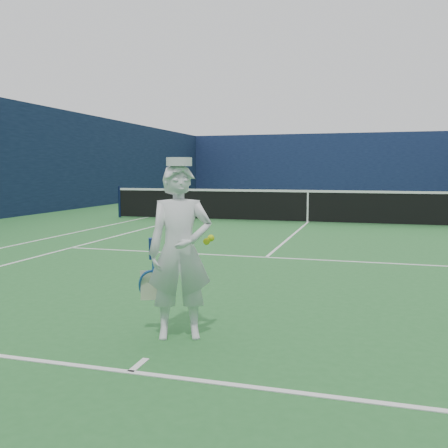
% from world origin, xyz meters
% --- Properties ---
extents(ground, '(80.00, 80.00, 0.00)m').
position_xyz_m(ground, '(0.00, 0.00, 0.00)').
color(ground, '#28692F').
rests_on(ground, ground).
extents(court_markings, '(11.03, 23.83, 0.01)m').
position_xyz_m(court_markings, '(0.00, 0.00, 0.00)').
color(court_markings, white).
rests_on(court_markings, ground).
extents(windscreen_fence, '(20.12, 36.12, 4.00)m').
position_xyz_m(windscreen_fence, '(0.00, 0.00, 2.00)').
color(windscreen_fence, '#101A3C').
rests_on(windscreen_fence, ground).
extents(tennis_net, '(12.88, 0.09, 1.07)m').
position_xyz_m(tennis_net, '(0.00, 0.00, 0.55)').
color(tennis_net, '#141E4C').
rests_on(tennis_net, ground).
extents(tennis_player, '(0.85, 0.60, 1.72)m').
position_xyz_m(tennis_player, '(0.08, -10.97, 0.84)').
color(tennis_player, white).
rests_on(tennis_player, ground).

